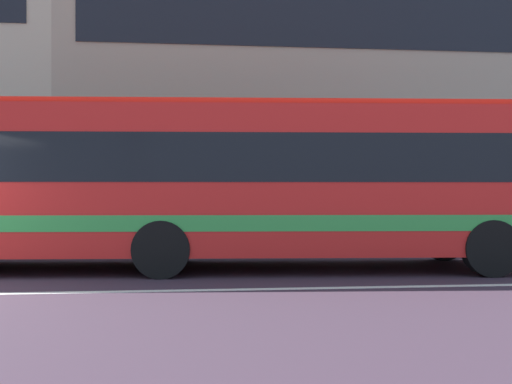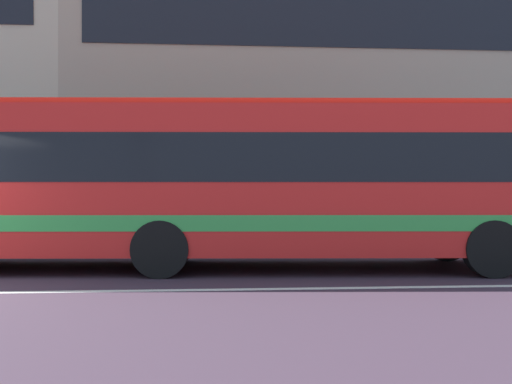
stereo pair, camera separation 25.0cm
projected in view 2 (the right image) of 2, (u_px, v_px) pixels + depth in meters
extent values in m
cube|color=tan|center=(318.00, 74.00, 22.70)|extent=(18.31, 10.35, 12.82)
cube|color=black|center=(348.00, 8.00, 17.52)|extent=(16.84, 0.04, 2.56)
cube|color=red|center=(209.00, 182.00, 10.52)|extent=(12.15, 3.23, 2.67)
cube|color=black|center=(209.00, 161.00, 10.52)|extent=(11.43, 3.20, 0.85)
cube|color=green|center=(209.00, 220.00, 10.52)|extent=(11.91, 3.23, 0.28)
cube|color=red|center=(209.00, 110.00, 10.52)|extent=(11.65, 2.80, 0.12)
cylinder|color=black|center=(445.00, 238.00, 11.70)|extent=(1.02, 0.34, 1.00)
cylinder|color=black|center=(492.00, 249.00, 9.43)|extent=(1.02, 0.34, 1.00)
cylinder|color=black|center=(178.00, 238.00, 11.65)|extent=(1.02, 0.34, 1.00)
cylinder|color=black|center=(160.00, 249.00, 9.38)|extent=(1.02, 0.34, 1.00)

